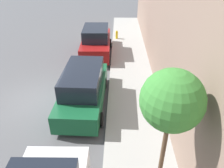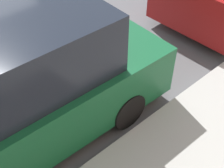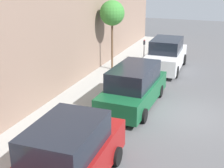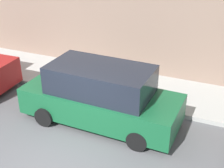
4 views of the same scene
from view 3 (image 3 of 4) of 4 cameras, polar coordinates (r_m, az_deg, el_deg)
ground_plane at (r=14.01m, az=12.97°, el=-5.49°), size 60.00×60.00×0.00m
sidewalk at (r=15.25m, az=-5.09°, el=-2.62°), size 2.59×32.00×0.15m
parked_suv_nearest at (r=20.09m, az=9.86°, el=5.22°), size 2.08×4.83×1.98m
parked_minivan_second at (r=14.26m, az=4.00°, el=-0.53°), size 2.02×4.95×1.90m
parked_suv_third at (r=9.07m, az=-8.22°, el=-13.25°), size 2.10×4.85×1.98m
parking_meter_near at (r=21.71m, az=5.90°, el=6.67°), size 0.11×0.15×1.38m
street_tree at (r=18.90m, az=0.03°, el=12.78°), size 1.48×1.48×4.20m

